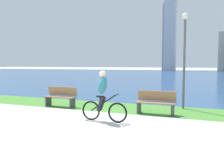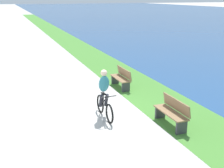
% 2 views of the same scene
% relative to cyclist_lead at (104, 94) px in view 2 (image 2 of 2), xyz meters
% --- Properties ---
extents(ground_plane, '(300.00, 300.00, 0.00)m').
position_rel_cyclist_lead_xyz_m(ground_plane, '(-0.58, -0.43, -0.84)').
color(ground_plane, '#B2AFA8').
extents(grass_strip_bayside, '(120.00, 2.44, 0.01)m').
position_rel_cyclist_lead_xyz_m(grass_strip_bayside, '(-0.58, 2.67, -0.84)').
color(grass_strip_bayside, '#478433').
rests_on(grass_strip_bayside, ground).
extents(cyclist_lead, '(1.65, 0.52, 1.71)m').
position_rel_cyclist_lead_xyz_m(cyclist_lead, '(0.00, 0.00, 0.00)').
color(cyclist_lead, black).
rests_on(cyclist_lead, ground).
extents(bench_near_path, '(1.50, 0.47, 0.90)m').
position_rel_cyclist_lead_xyz_m(bench_near_path, '(-2.97, 1.87, -0.39)').
color(bench_near_path, olive).
rests_on(bench_near_path, ground).
extents(bench_far_along_path, '(1.50, 0.47, 0.90)m').
position_rel_cyclist_lead_xyz_m(bench_far_along_path, '(1.39, 1.86, -0.39)').
color(bench_far_along_path, olive).
rests_on(bench_far_along_path, ground).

